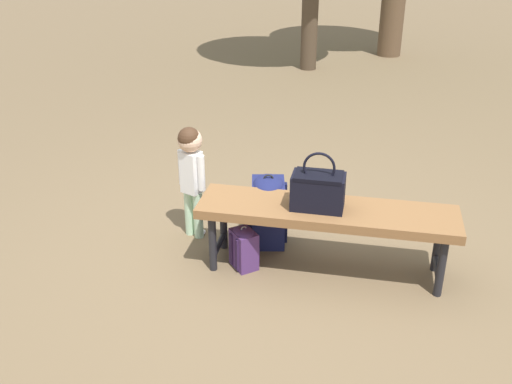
% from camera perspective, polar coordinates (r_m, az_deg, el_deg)
% --- Properties ---
extents(ground_plane, '(40.00, 40.00, 0.00)m').
position_cam_1_polar(ground_plane, '(3.87, 1.03, -7.29)').
color(ground_plane, brown).
rests_on(ground_plane, ground).
extents(park_bench, '(1.64, 0.66, 0.45)m').
position_cam_1_polar(park_bench, '(3.67, 6.87, -2.32)').
color(park_bench, brown).
rests_on(park_bench, ground).
extents(handbag, '(0.34, 0.23, 0.37)m').
position_cam_1_polar(handbag, '(3.58, 6.03, 0.25)').
color(handbag, black).
rests_on(handbag, park_bench).
extents(child_standing, '(0.22, 0.17, 0.82)m').
position_cam_1_polar(child_standing, '(4.00, -6.30, 2.54)').
color(child_standing, '#B2D8B2').
rests_on(child_standing, ground).
extents(backpack_large, '(0.33, 0.36, 0.51)m').
position_cam_1_polar(backpack_large, '(4.04, 1.16, -1.59)').
color(backpack_large, '#191E4C').
rests_on(backpack_large, ground).
extents(backpack_small, '(0.22, 0.21, 0.30)m').
position_cam_1_polar(backpack_small, '(3.80, -1.18, -5.32)').
color(backpack_small, '#4C2D66').
rests_on(backpack_small, ground).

